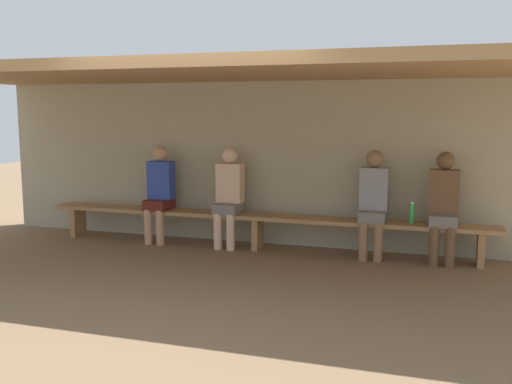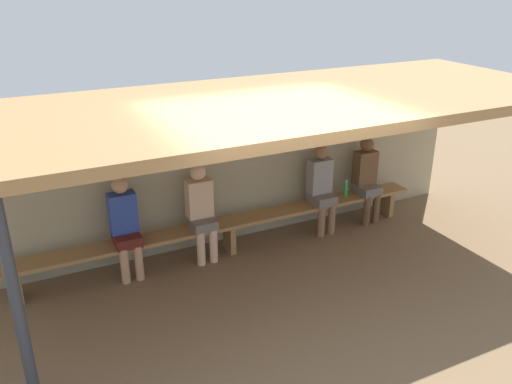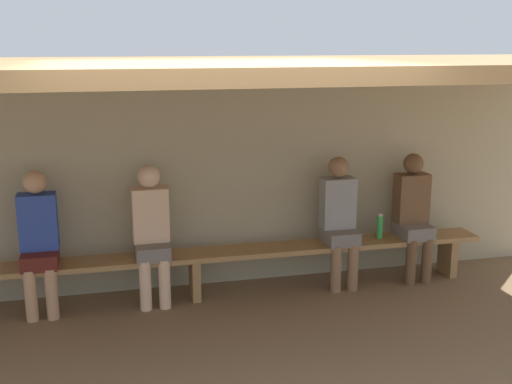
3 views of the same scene
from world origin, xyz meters
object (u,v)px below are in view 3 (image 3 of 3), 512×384
Objects in this scene: player_middle at (151,229)px; player_shirtless_tan at (413,212)px; water_bottle_blue at (380,226)px; player_rightmost at (39,237)px; player_near_post at (339,217)px; bench at (194,260)px.

player_shirtless_tan is (2.71, 0.00, 0.00)m from player_middle.
player_shirtless_tan is at bearing -4.00° from water_bottle_blue.
player_middle is 2.36m from water_bottle_blue.
player_near_post is (2.91, 0.00, 0.00)m from player_rightmost.
player_middle and player_shirtless_tan have the same top height.
water_bottle_blue is at bearing 176.00° from player_shirtless_tan.
water_bottle_blue is (3.37, 0.03, -0.14)m from player_rightmost.
player_middle is at bearing 0.00° from player_rightmost.
player_near_post reaches higher than bench.
player_middle is 1.00× the size of player_shirtless_tan.
player_near_post is at bearing 180.00° from player_shirtless_tan.
bench is 4.49× the size of player_rightmost.
player_shirtless_tan is at bearing 0.00° from player_middle.
player_shirtless_tan is (3.73, 0.00, 0.00)m from player_rightmost.
bench is 4.49× the size of player_near_post.
water_bottle_blue is (-0.36, 0.03, -0.14)m from player_shirtless_tan.
player_middle is 2.71m from player_shirtless_tan.
bench is 2.34m from player_shirtless_tan.
bench is 22.90× the size of water_bottle_blue.
player_shirtless_tan reaches higher than bench.
player_middle is 1.00× the size of player_rightmost.
player_middle is at bearing 180.00° from player_shirtless_tan.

